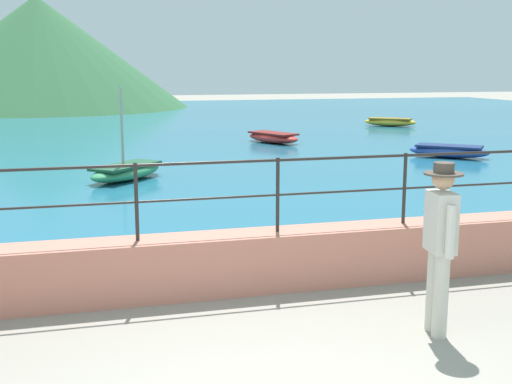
{
  "coord_description": "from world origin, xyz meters",
  "views": [
    {
      "loc": [
        -1.42,
        -4.22,
        2.65
      ],
      "look_at": [
        0.7,
        3.7,
        1.1
      ],
      "focal_mm": 46.27,
      "sensor_mm": 36.0,
      "label": 1
    }
  ],
  "objects_px": {
    "boat_5": "(126,171)",
    "person_walking": "(440,240)",
    "boat_4": "(273,137)",
    "boat_2": "(449,151)",
    "boat_6": "(390,122)"
  },
  "relations": [
    {
      "from": "boat_2",
      "to": "boat_6",
      "type": "relative_size",
      "value": 0.97
    },
    {
      "from": "person_walking",
      "to": "boat_6",
      "type": "relative_size",
      "value": 0.73
    },
    {
      "from": "boat_4",
      "to": "person_walking",
      "type": "bearing_deg",
      "value": -100.8
    },
    {
      "from": "boat_4",
      "to": "boat_5",
      "type": "relative_size",
      "value": 1.06
    },
    {
      "from": "boat_6",
      "to": "boat_2",
      "type": "bearing_deg",
      "value": -107.04
    },
    {
      "from": "boat_5",
      "to": "boat_4",
      "type": "bearing_deg",
      "value": 49.76
    },
    {
      "from": "boat_5",
      "to": "person_walking",
      "type": "bearing_deg",
      "value": -76.48
    },
    {
      "from": "boat_4",
      "to": "boat_6",
      "type": "bearing_deg",
      "value": 35.83
    },
    {
      "from": "person_walking",
      "to": "boat_4",
      "type": "relative_size",
      "value": 0.71
    },
    {
      "from": "boat_5",
      "to": "boat_6",
      "type": "relative_size",
      "value": 0.97
    },
    {
      "from": "person_walking",
      "to": "boat_4",
      "type": "distance_m",
      "value": 16.73
    },
    {
      "from": "boat_2",
      "to": "boat_6",
      "type": "height_order",
      "value": "same"
    },
    {
      "from": "person_walking",
      "to": "boat_5",
      "type": "height_order",
      "value": "boat_5"
    },
    {
      "from": "person_walking",
      "to": "boat_4",
      "type": "xyz_separation_m",
      "value": [
        3.13,
        16.42,
        -0.72
      ]
    },
    {
      "from": "boat_4",
      "to": "boat_6",
      "type": "xyz_separation_m",
      "value": [
        6.96,
        5.02,
        0.0
      ]
    }
  ]
}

